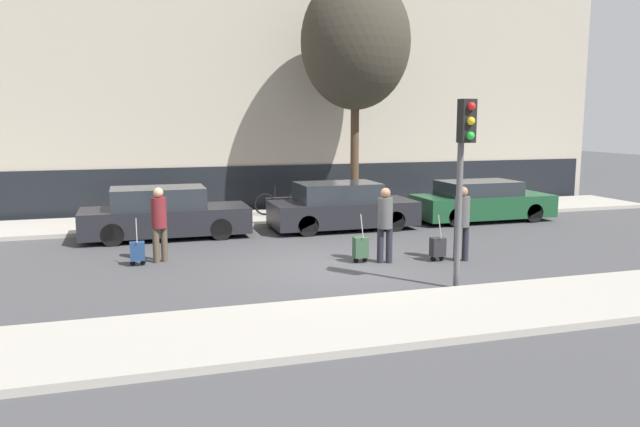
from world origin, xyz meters
TOP-DOWN VIEW (x-y plane):
  - ground_plane at (0.00, 0.00)m, footprint 80.00×80.00m
  - sidewalk_near at (0.00, -3.75)m, footprint 28.00×2.50m
  - sidewalk_far at (0.00, 7.00)m, footprint 28.00×3.00m
  - building_facade at (0.00, 10.80)m, footprint 28.00×3.25m
  - parked_car_0 at (-3.45, 4.75)m, footprint 4.52×1.70m
  - parked_car_1 at (1.68, 4.60)m, footprint 4.27×1.82m
  - parked_car_2 at (6.50, 4.73)m, footprint 4.44×1.74m
  - pedestrian_left at (-3.71, 1.75)m, footprint 0.34×0.34m
  - trolley_left at (-4.22, 1.55)m, footprint 0.34×0.29m
  - pedestrian_center at (1.18, 0.16)m, footprint 0.34×0.34m
  - trolley_center at (0.67, 0.35)m, footprint 0.34×0.29m
  - pedestrian_right at (2.96, -0.17)m, footprint 0.34×0.34m
  - trolley_right at (2.42, -0.05)m, footprint 0.34×0.29m
  - traffic_light at (1.67, -2.36)m, footprint 0.28×0.47m
  - parked_bicycle at (0.44, 7.18)m, footprint 1.77×0.06m
  - bare_tree_near_crossing at (2.92, 6.85)m, footprint 3.58×3.58m

SIDE VIEW (x-z plane):
  - ground_plane at x=0.00m, z-range 0.00..0.00m
  - sidewalk_near at x=0.00m, z-range 0.00..0.12m
  - sidewalk_far at x=0.00m, z-range 0.00..0.12m
  - trolley_left at x=-4.22m, z-range -0.21..0.87m
  - trolley_right at x=2.42m, z-range -0.21..0.88m
  - trolley_center at x=0.67m, z-range -0.21..0.92m
  - parked_bicycle at x=0.44m, z-range 0.01..0.97m
  - parked_car_2 at x=6.50m, z-range -0.03..1.26m
  - parked_car_1 at x=1.68m, z-range -0.04..1.35m
  - parked_car_0 at x=-3.45m, z-range -0.05..1.36m
  - pedestrian_left at x=-3.71m, z-range 0.12..1.85m
  - pedestrian_center at x=1.18m, z-range 0.12..1.85m
  - pedestrian_right at x=2.96m, z-range 0.12..1.85m
  - traffic_light at x=1.67m, z-range 0.78..4.41m
  - bare_tree_near_crossing at x=2.92m, z-range 1.81..9.61m
  - building_facade at x=0.00m, z-range -0.01..13.21m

